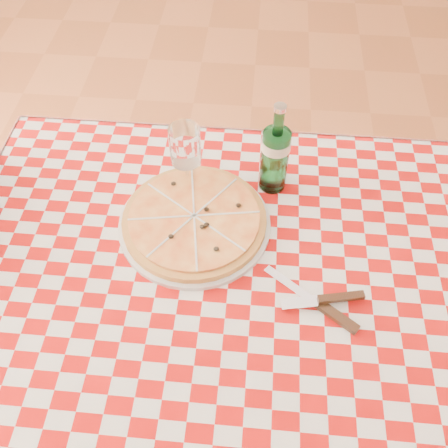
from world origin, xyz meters
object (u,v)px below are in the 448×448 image
object	(u,v)px
dining_table	(230,284)
pizza_plate	(194,219)
wine_glass	(186,159)
water_bottle	(276,148)

from	to	relation	value
dining_table	pizza_plate	xyz separation A→B (m)	(-0.09, 0.10, 0.12)
pizza_plate	wine_glass	bearing A→B (deg)	104.46
pizza_plate	water_bottle	xyz separation A→B (m)	(0.18, 0.15, 0.10)
dining_table	pizza_plate	world-z (taller)	pizza_plate
pizza_plate	water_bottle	world-z (taller)	water_bottle
dining_table	water_bottle	world-z (taller)	water_bottle
wine_glass	dining_table	bearing A→B (deg)	-60.43
pizza_plate	wine_glass	distance (m)	0.15
dining_table	pizza_plate	size ratio (longest dim) A/B	3.30
wine_glass	pizza_plate	bearing A→B (deg)	-75.54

